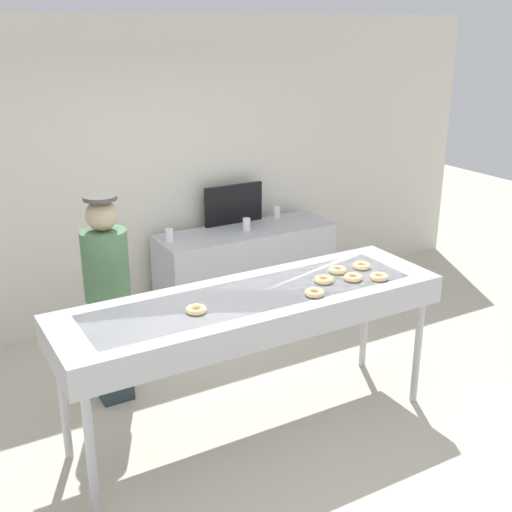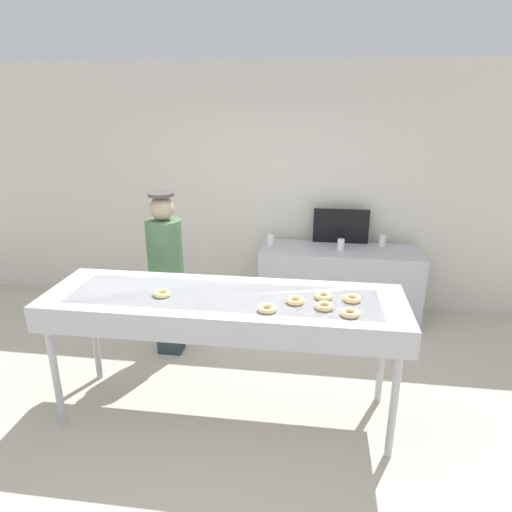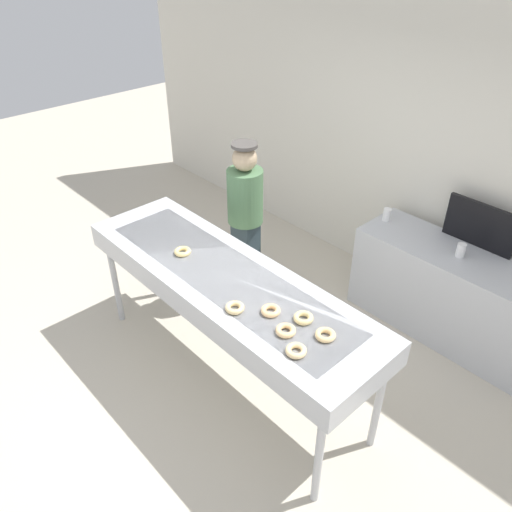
# 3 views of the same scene
# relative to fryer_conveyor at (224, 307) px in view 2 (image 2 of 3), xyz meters

# --- Properties ---
(ground_plane) EXTENTS (16.00, 16.00, 0.00)m
(ground_plane) POSITION_rel_fryer_conveyor_xyz_m (0.00, 0.00, -0.95)
(ground_plane) COLOR beige
(back_wall) EXTENTS (8.00, 0.12, 2.86)m
(back_wall) POSITION_rel_fryer_conveyor_xyz_m (0.00, 2.28, 0.48)
(back_wall) COLOR silver
(back_wall) RESTS_ON ground
(fryer_conveyor) EXTENTS (2.71, 0.79, 1.05)m
(fryer_conveyor) POSITION_rel_fryer_conveyor_xyz_m (0.00, 0.00, 0.00)
(fryer_conveyor) COLOR #B7BABF
(fryer_conveyor) RESTS_ON ground
(plain_donut_0) EXTENTS (0.19, 0.19, 0.04)m
(plain_donut_0) POSITION_rel_fryer_conveyor_xyz_m (0.95, 0.03, 0.12)
(plain_donut_0) COLOR #F9CF89
(plain_donut_0) RESTS_ON fryer_conveyor
(plain_donut_1) EXTENTS (0.19, 0.19, 0.04)m
(plain_donut_1) POSITION_rel_fryer_conveyor_xyz_m (0.92, -0.21, 0.12)
(plain_donut_1) COLOR #F8D290
(plain_donut_1) RESTS_ON fryer_conveyor
(plain_donut_2) EXTENTS (0.16, 0.16, 0.04)m
(plain_donut_2) POSITION_rel_fryer_conveyor_xyz_m (0.74, 0.05, 0.12)
(plain_donut_2) COLOR #E6CD86
(plain_donut_2) RESTS_ON fryer_conveyor
(plain_donut_3) EXTENTS (0.18, 0.18, 0.04)m
(plain_donut_3) POSITION_rel_fryer_conveyor_xyz_m (-0.45, -0.07, 0.12)
(plain_donut_3) COLOR #F5D582
(plain_donut_3) RESTS_ON fryer_conveyor
(plain_donut_4) EXTENTS (0.19, 0.19, 0.04)m
(plain_donut_4) POSITION_rel_fryer_conveyor_xyz_m (0.35, -0.22, 0.12)
(plain_donut_4) COLOR #EECE8B
(plain_donut_4) RESTS_ON fryer_conveyor
(plain_donut_5) EXTENTS (0.18, 0.18, 0.04)m
(plain_donut_5) POSITION_rel_fryer_conveyor_xyz_m (0.75, -0.12, 0.12)
(plain_donut_5) COLOR #F7C886
(plain_donut_5) RESTS_ON fryer_conveyor
(plain_donut_6) EXTENTS (0.19, 0.19, 0.04)m
(plain_donut_6) POSITION_rel_fryer_conveyor_xyz_m (0.54, -0.06, 0.12)
(plain_donut_6) COLOR #F9C683
(plain_donut_6) RESTS_ON fryer_conveyor
(worker_baker) EXTENTS (0.34, 0.34, 1.64)m
(worker_baker) POSITION_rel_fryer_conveyor_xyz_m (-0.74, 0.86, -0.02)
(worker_baker) COLOR #2A3940
(worker_baker) RESTS_ON ground
(prep_counter) EXTENTS (1.79, 0.60, 0.85)m
(prep_counter) POSITION_rel_fryer_conveyor_xyz_m (0.96, 1.83, -0.52)
(prep_counter) COLOR #B7BABF
(prep_counter) RESTS_ON ground
(paper_cup_0) EXTENTS (0.07, 0.07, 0.12)m
(paper_cup_0) POSITION_rel_fryer_conveyor_xyz_m (0.16, 1.87, -0.04)
(paper_cup_0) COLOR white
(paper_cup_0) RESTS_ON prep_counter
(paper_cup_1) EXTENTS (0.07, 0.07, 0.12)m
(paper_cup_1) POSITION_rel_fryer_conveyor_xyz_m (1.43, 2.03, -0.04)
(paper_cup_1) COLOR white
(paper_cup_1) RESTS_ON prep_counter
(paper_cup_2) EXTENTS (0.07, 0.07, 0.12)m
(paper_cup_2) POSITION_rel_fryer_conveyor_xyz_m (0.95, 1.81, -0.04)
(paper_cup_2) COLOR white
(paper_cup_2) RESTS_ON prep_counter
(menu_display) EXTENTS (0.64, 0.04, 0.40)m
(menu_display) POSITION_rel_fryer_conveyor_xyz_m (0.96, 2.09, 0.10)
(menu_display) COLOR black
(menu_display) RESTS_ON prep_counter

